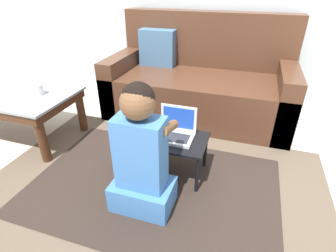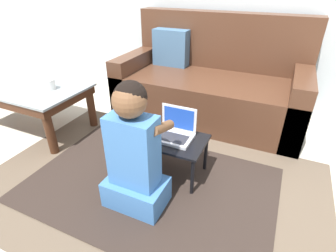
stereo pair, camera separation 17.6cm
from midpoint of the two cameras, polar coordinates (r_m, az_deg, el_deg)
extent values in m
plane|color=beige|center=(1.83, -3.54, -12.25)|extent=(16.00, 16.00, 0.00)
cube|color=brown|center=(1.81, -6.06, -12.90)|extent=(2.24, 1.50, 0.01)
cube|color=#2D231E|center=(1.81, -6.07, -12.78)|extent=(1.61, 1.08, 0.00)
cube|color=#4C2D1E|center=(2.62, 4.64, 6.73)|extent=(1.72, 0.86, 0.41)
cube|color=#4C2D1E|center=(2.79, 6.80, 18.21)|extent=(1.72, 0.19, 0.53)
cube|color=#4C2D1E|center=(2.86, -10.89, 9.86)|extent=(0.16, 0.86, 0.56)
cube|color=#4C2D1E|center=(2.55, 22.11, 5.64)|extent=(0.16, 0.86, 0.56)
cube|color=#426689|center=(2.79, -4.16, 16.57)|extent=(0.36, 0.14, 0.36)
cube|color=gray|center=(2.55, -32.67, 6.03)|extent=(1.02, 0.60, 0.02)
cube|color=#422314|center=(2.56, -32.41, 5.14)|extent=(0.98, 0.57, 0.07)
cylinder|color=#422314|center=(2.16, -27.89, -2.53)|extent=(0.07, 0.07, 0.39)
cylinder|color=#422314|center=(3.10, -33.98, 5.08)|extent=(0.07, 0.07, 0.39)
cylinder|color=#422314|center=(2.47, -20.38, 3.12)|extent=(0.07, 0.07, 0.39)
cube|color=black|center=(1.77, -4.29, -2.61)|extent=(0.61, 0.32, 0.02)
cylinder|color=black|center=(1.86, -13.87, -7.00)|extent=(0.02, 0.02, 0.27)
cylinder|color=black|center=(1.68, 3.30, -10.81)|extent=(0.02, 0.02, 0.27)
cylinder|color=black|center=(2.06, -10.07, -2.75)|extent=(0.02, 0.02, 0.27)
cylinder|color=black|center=(1.89, 5.48, -5.64)|extent=(0.02, 0.02, 0.27)
cube|color=silver|center=(1.73, -1.48, -2.55)|extent=(0.25, 0.19, 0.02)
cube|color=#28282D|center=(1.71, -1.68, -2.52)|extent=(0.20, 0.11, 0.00)
cube|color=silver|center=(1.76, -0.53, 1.73)|extent=(0.25, 0.01, 0.18)
cube|color=#1E47B7|center=(1.75, -0.57, 1.67)|extent=(0.21, 0.00, 0.15)
ellipsoid|color=silver|center=(1.76, -7.81, -1.95)|extent=(0.06, 0.11, 0.04)
cube|color=#3D70B2|center=(1.64, -8.60, -14.61)|extent=(0.36, 0.24, 0.18)
cube|color=#3D70B2|center=(1.45, -9.49, -6.01)|extent=(0.27, 0.16, 0.43)
sphere|color=brown|center=(1.30, -10.58, 4.91)|extent=(0.18, 0.18, 0.18)
sphere|color=black|center=(1.30, -10.43, 5.74)|extent=(0.17, 0.17, 0.17)
cylinder|color=brown|center=(1.51, -12.36, 1.00)|extent=(0.06, 0.23, 0.12)
cylinder|color=brown|center=(1.41, -3.47, -0.50)|extent=(0.06, 0.23, 0.12)
cylinder|color=white|center=(2.36, -28.63, 6.89)|extent=(0.10, 0.10, 0.08)
camera|label=1|loc=(0.09, -92.86, -1.63)|focal=28.00mm
camera|label=2|loc=(0.09, 87.14, 1.63)|focal=28.00mm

